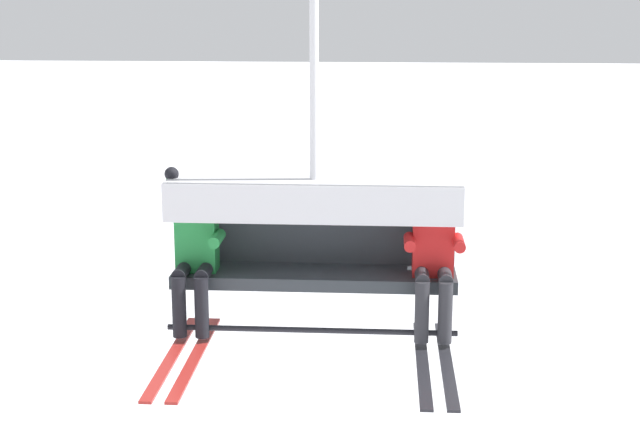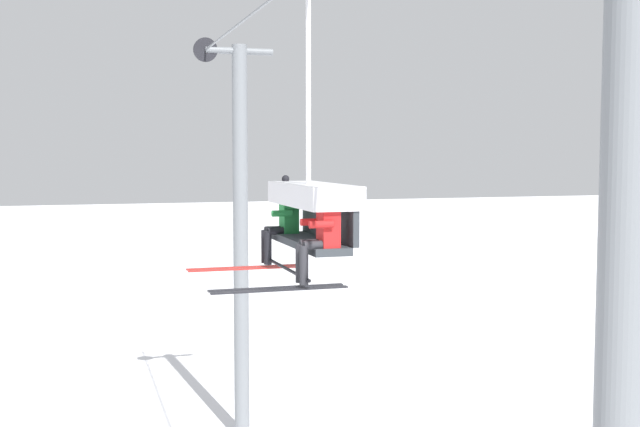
# 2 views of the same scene
# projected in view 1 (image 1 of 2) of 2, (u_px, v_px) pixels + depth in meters

# --- Properties ---
(chairlift_chair) EXTENTS (2.29, 0.74, 4.01)m
(chairlift_chair) POSITION_uv_depth(u_px,v_px,m) (315.00, 209.00, 7.76)
(chairlift_chair) COLOR #33383D
(skier_green) EXTENTS (0.48, 1.70, 1.34)m
(skier_green) POSITION_uv_depth(u_px,v_px,m) (194.00, 252.00, 7.68)
(skier_green) COLOR #23843D
(skier_red) EXTENTS (0.46, 1.70, 1.23)m
(skier_red) POSITION_uv_depth(u_px,v_px,m) (433.00, 259.00, 7.56)
(skier_red) COLOR red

